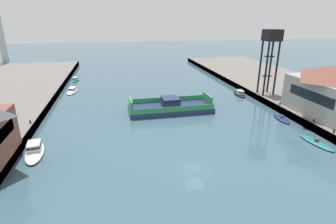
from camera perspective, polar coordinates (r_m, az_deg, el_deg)
name	(u,v)px	position (r m, az deg, el deg)	size (l,w,h in m)	color
ground_plane	(194,169)	(36.96, 5.63, -12.05)	(400.00, 400.00, 0.00)	#385666
quay_right	(327,103)	(71.72, 31.03, 1.77)	(28.00, 140.00, 1.43)	slate
chain_ferry	(170,107)	(57.58, 0.51, 1.12)	(18.09, 7.38, 3.30)	navy
moored_boat_near_left	(281,119)	(57.73, 23.27, -1.32)	(2.17, 5.49, 0.95)	navy
moored_boat_near_right	(75,80)	(90.83, -19.35, 6.62)	(2.53, 5.43, 1.23)	#237075
moored_boat_mid_left	(316,142)	(49.57, 29.36, -5.75)	(2.74, 6.85, 0.90)	#237075
moored_boat_mid_right	(34,150)	(44.89, -26.86, -7.32)	(3.61, 7.90, 1.65)	white
moored_boat_far_left	(72,90)	(77.61, -19.95, 4.42)	(3.04, 7.19, 1.16)	white
moored_boat_far_right	(240,93)	(72.10, 15.17, 3.89)	(2.36, 6.23, 1.44)	black
crane_tower	(271,43)	(68.26, 21.39, 13.63)	(3.53, 3.53, 15.36)	black
bollard_right_mid	(334,131)	(51.47, 32.20, -3.42)	(0.32, 0.32, 0.71)	black
bollard_left_aft	(11,147)	(44.42, -30.83, -6.57)	(0.32, 0.32, 0.71)	black
bollard_right_aft	(314,120)	(54.62, 28.96, -1.60)	(0.32, 0.32, 0.71)	black
bollard_left_far	(30,122)	(53.26, -27.58, -1.87)	(0.32, 0.32, 0.71)	black
bollard_right_far	(280,103)	(62.29, 23.02, 1.76)	(0.32, 0.32, 0.71)	black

